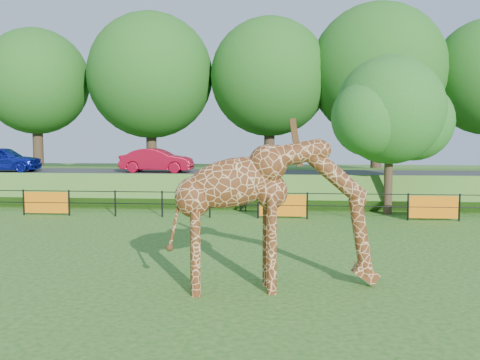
{
  "coord_description": "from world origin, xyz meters",
  "views": [
    {
      "loc": [
        3.13,
        -13.66,
        3.54
      ],
      "look_at": [
        1.66,
        3.33,
        2.0
      ],
      "focal_mm": 40.0,
      "sensor_mm": 36.0,
      "label": 1
    }
  ],
  "objects_px": {
    "car_blue": "(3,159)",
    "giraffe": "(276,215)",
    "car_red": "(157,160)",
    "visitor": "(243,196)",
    "tree_east": "(392,114)"
  },
  "relations": [
    {
      "from": "car_blue",
      "to": "giraffe",
      "type": "bearing_deg",
      "value": -139.36
    },
    {
      "from": "car_red",
      "to": "visitor",
      "type": "relative_size",
      "value": 2.75
    },
    {
      "from": "giraffe",
      "to": "car_red",
      "type": "height_order",
      "value": "giraffe"
    },
    {
      "from": "car_red",
      "to": "tree_east",
      "type": "bearing_deg",
      "value": -108.58
    },
    {
      "from": "giraffe",
      "to": "tree_east",
      "type": "height_order",
      "value": "tree_east"
    },
    {
      "from": "car_blue",
      "to": "car_red",
      "type": "xyz_separation_m",
      "value": [
        8.32,
        0.27,
        -0.05
      ]
    },
    {
      "from": "giraffe",
      "to": "visitor",
      "type": "height_order",
      "value": "giraffe"
    },
    {
      "from": "giraffe",
      "to": "car_blue",
      "type": "relative_size",
      "value": 1.2
    },
    {
      "from": "giraffe",
      "to": "tree_east",
      "type": "distance_m",
      "value": 12.69
    },
    {
      "from": "giraffe",
      "to": "car_blue",
      "type": "bearing_deg",
      "value": 122.18
    },
    {
      "from": "visitor",
      "to": "tree_east",
      "type": "relative_size",
      "value": 0.2
    },
    {
      "from": "giraffe",
      "to": "visitor",
      "type": "relative_size",
      "value": 3.47
    },
    {
      "from": "car_blue",
      "to": "car_red",
      "type": "distance_m",
      "value": 8.32
    },
    {
      "from": "car_red",
      "to": "visitor",
      "type": "distance_m",
      "value": 6.36
    },
    {
      "from": "car_red",
      "to": "visitor",
      "type": "height_order",
      "value": "car_red"
    }
  ]
}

